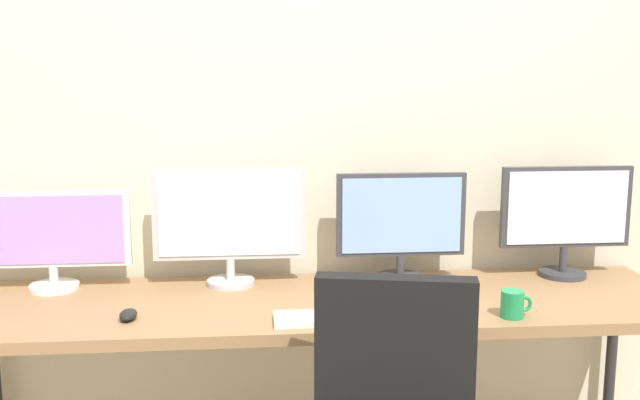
{
  "coord_description": "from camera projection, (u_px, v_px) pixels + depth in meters",
  "views": [
    {
      "loc": [
        -0.23,
        -1.89,
        1.54
      ],
      "look_at": [
        0.0,
        0.65,
        1.09
      ],
      "focal_mm": 41.06,
      "sensor_mm": 36.0,
      "label": 1
    }
  ],
  "objects": [
    {
      "name": "monitor_far_left",
      "position": [
        51.0,
        236.0,
        2.68
      ],
      "size": [
        0.57,
        0.18,
        0.37
      ],
      "color": "silver",
      "rests_on": "desk"
    },
    {
      "name": "monitor_far_right",
      "position": [
        566.0,
        215.0,
        2.85
      ],
      "size": [
        0.52,
        0.18,
        0.44
      ],
      "color": "#38383D",
      "rests_on": "desk"
    },
    {
      "name": "wall_back",
      "position": [
        312.0,
        132.0,
        2.91
      ],
      "size": [
        5.0,
        0.1,
        2.6
      ],
      "color": "beige",
      "rests_on": "ground_plane"
    },
    {
      "name": "desk",
      "position": [
        321.0,
        312.0,
        2.61
      ],
      "size": [
        2.6,
        0.68,
        0.74
      ],
      "color": "#936D47",
      "rests_on": "ground_plane"
    },
    {
      "name": "monitor_center_right",
      "position": [
        401.0,
        222.0,
        2.8
      ],
      "size": [
        0.5,
        0.18,
        0.42
      ],
      "color": "#38383D",
      "rests_on": "desk"
    },
    {
      "name": "coffee_mug",
      "position": [
        513.0,
        304.0,
        2.4
      ],
      "size": [
        0.11,
        0.08,
        0.09
      ],
      "color": "#1E8C4C",
      "rests_on": "desk"
    },
    {
      "name": "keyboard_main",
      "position": [
        328.0,
        318.0,
        2.37
      ],
      "size": [
        0.35,
        0.13,
        0.02
      ],
      "primitive_type": "cube",
      "color": "silver",
      "rests_on": "desk"
    },
    {
      "name": "computer_mouse",
      "position": [
        128.0,
        315.0,
        2.38
      ],
      "size": [
        0.06,
        0.1,
        0.03
      ],
      "primitive_type": "ellipsoid",
      "color": "black",
      "rests_on": "desk"
    },
    {
      "name": "monitor_center_left",
      "position": [
        229.0,
        221.0,
        2.73
      ],
      "size": [
        0.57,
        0.18,
        0.44
      ],
      "color": "silver",
      "rests_on": "desk"
    }
  ]
}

